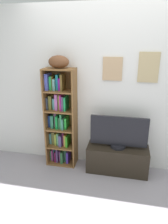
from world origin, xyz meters
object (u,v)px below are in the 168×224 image
at_px(bookshelf, 60,120).
at_px(tv_stand, 117,159).
at_px(television, 119,133).
at_px(football, 59,62).

xyz_separation_m(bookshelf, tv_stand, (0.90, -0.07, -0.53)).
bearing_deg(television, football, 177.34).
height_order(bookshelf, football, football).
xyz_separation_m(football, tv_stand, (0.87, -0.04, -1.40)).
bearing_deg(television, tv_stand, -90.00).
xyz_separation_m(bookshelf, television, (0.90, -0.07, -0.10)).
bearing_deg(football, tv_stand, -2.73).
relative_size(bookshelf, football, 5.07).
relative_size(football, television, 0.37).
bearing_deg(bookshelf, football, -49.59).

